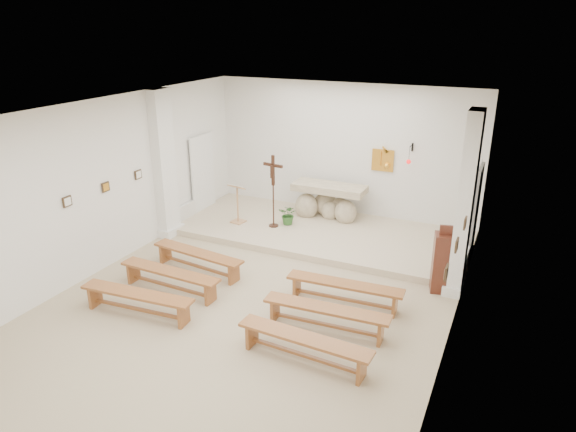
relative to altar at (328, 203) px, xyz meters
The scene contains 29 objects.
ground 4.42m from the altar, 87.94° to the right, with size 7.00×10.00×0.00m, color tan.
wall_left 5.64m from the altar, 127.24° to the right, with size 0.02×10.00×3.50m, color silver.
wall_right 5.83m from the altar, 50.24° to the right, with size 0.02×10.00×3.50m, color silver.
wall_back 1.38m from the altar, 75.46° to the left, with size 7.00×0.02×3.50m, color silver.
ceiling 5.30m from the altar, 87.94° to the right, with size 7.00×10.00×0.02m, color silver.
sanctuary_platform 1.00m from the altar, 79.90° to the right, with size 6.98×3.00×0.15m, color #C3AF96.
pilaster_left 4.19m from the altar, 143.43° to the right, with size 0.26×0.55×3.50m, color white.
pilaster_right 4.43m from the altar, 34.05° to the right, with size 0.26×0.55×3.50m, color white.
gold_wall_relief 1.75m from the altar, 25.52° to the left, with size 0.55×0.04×0.55m, color gold.
sanctuary_lamp 2.33m from the altar, ahead, with size 0.11×0.36×0.44m.
station_frame_left_front 6.27m from the altar, 122.58° to the right, with size 0.03×0.20×0.20m, color #392919.
station_frame_left_mid 5.47m from the altar, 128.37° to the right, with size 0.03×0.20×0.20m, color #392919.
station_frame_left_rear 4.75m from the altar, 136.14° to the right, with size 0.03×0.20×0.20m, color #392919.
station_frame_right_front 6.44m from the altar, 55.02° to the right, with size 0.03×0.20×0.20m, color #392919.
station_frame_right_mid 5.67m from the altar, 49.07° to the right, with size 0.03×0.20×0.20m, color #392919.
station_frame_right_rear 4.97m from the altar, 41.27° to the right, with size 0.03×0.20×0.20m, color #392919.
radiator_left 3.69m from the altar, 152.78° to the right, with size 0.10×0.85×0.52m, color silver.
radiator_right 3.97m from the altar, 25.14° to the right, with size 0.10×0.85×0.52m, color silver.
altar is the anchor object (origin of this frame).
lectern 2.33m from the altar, 145.37° to the right, with size 0.41×0.36×1.03m.
crucifix_stand 1.67m from the altar, 129.78° to the right, with size 0.54×0.24×1.80m.
potted_plant 1.15m from the altar, 127.52° to the right, with size 0.46×0.40×0.51m, color #2C5D25.
donation_pedestal 4.10m from the altar, 37.32° to the right, with size 0.44×0.44×1.36m.
bench_left_front 4.04m from the altar, 110.86° to the right, with size 2.17×0.59×0.45m.
bench_right_front 4.17m from the altar, 65.09° to the right, with size 2.17×0.47×0.45m.
bench_left_second 4.93m from the altar, 106.98° to the right, with size 2.16×0.42×0.45m.
bench_right_second 5.03m from the altar, 69.58° to the right, with size 2.16×0.46×0.45m.
bench_left_third 5.83m from the altar, 104.30° to the right, with size 2.17×0.51×0.45m.
bench_right_third 5.91m from the altar, 72.74° to the right, with size 2.16×0.45×0.45m.
Camera 1 is at (4.13, -7.32, 4.89)m, focal length 32.00 mm.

